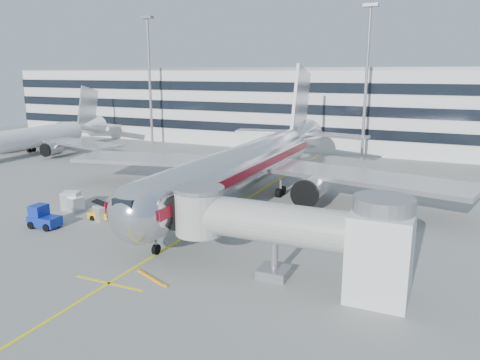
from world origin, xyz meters
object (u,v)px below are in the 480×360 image
at_px(belt_loader, 108,214).
at_px(baggage_tug, 43,218).
at_px(ramp_worker, 125,214).
at_px(cargo_container_left, 71,200).
at_px(main_jet, 249,163).
at_px(cargo_container_front, 102,213).
at_px(cargo_container_right, 75,204).

height_order(belt_loader, baggage_tug, baggage_tug).
bearing_deg(ramp_worker, cargo_container_left, 152.79).
distance_m(baggage_tug, ramp_worker, 7.82).
distance_m(main_jet, cargo_container_front, 17.93).
distance_m(main_jet, cargo_container_right, 20.21).
bearing_deg(belt_loader, cargo_container_front, -149.81).
xyz_separation_m(cargo_container_left, cargo_container_right, (1.05, -0.43, -0.18)).
xyz_separation_m(main_jet, belt_loader, (-9.82, -13.91, -3.66)).
bearing_deg(baggage_tug, cargo_container_front, 48.94).
relative_size(main_jet, cargo_container_right, 29.61).
relative_size(main_jet, cargo_container_left, 21.83).
distance_m(cargo_container_left, ramp_worker, 8.59).
height_order(main_jet, ramp_worker, main_jet).
height_order(cargo_container_left, cargo_container_front, cargo_container_left).
relative_size(belt_loader, cargo_container_right, 2.52).
distance_m(belt_loader, cargo_container_left, 6.70).
relative_size(main_jet, cargo_container_front, 28.41).
xyz_separation_m(main_jet, cargo_container_left, (-16.32, -12.34, -3.29)).
bearing_deg(ramp_worker, main_jet, 42.10).
height_order(cargo_container_right, ramp_worker, ramp_worker).
bearing_deg(cargo_container_left, baggage_tug, -69.56).
bearing_deg(cargo_container_front, cargo_container_left, 162.52).
bearing_deg(cargo_container_front, cargo_container_right, 163.59).
distance_m(main_jet, cargo_container_left, 20.72).
distance_m(belt_loader, cargo_container_front, 0.64).
height_order(cargo_container_right, cargo_container_front, cargo_container_right).
bearing_deg(baggage_tug, belt_loader, 47.12).
bearing_deg(ramp_worker, baggage_tug, -160.59).
relative_size(belt_loader, baggage_tug, 1.42).
bearing_deg(main_jet, ramp_worker, -119.78).
bearing_deg(belt_loader, cargo_container_left, 166.39).
bearing_deg(cargo_container_right, cargo_container_front, -16.41).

